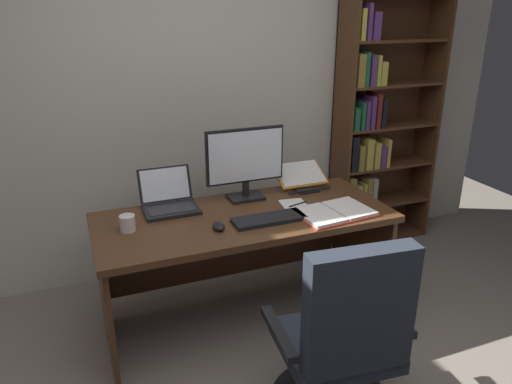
{
  "coord_description": "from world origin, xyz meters",
  "views": [
    {
      "loc": [
        -0.85,
        -1.46,
        1.87
      ],
      "look_at": [
        0.11,
        0.95,
        0.88
      ],
      "focal_mm": 34.21,
      "sensor_mm": 36.0,
      "label": 1
    }
  ],
  "objects_px": {
    "laptop": "(169,201)",
    "computer_mouse": "(219,226)",
    "reading_stand_with_book": "(301,176)",
    "bookshelf": "(376,132)",
    "keyboard": "(269,219)",
    "coffee_mug": "(127,223)",
    "desk": "(240,239)",
    "monitor": "(245,163)",
    "pen": "(298,204)",
    "open_binder": "(334,212)",
    "office_chair": "(343,350)",
    "notepad": "(295,206)"
  },
  "relations": [
    {
      "from": "open_binder",
      "to": "reading_stand_with_book",
      "type": "bearing_deg",
      "value": 81.28
    },
    {
      "from": "computer_mouse",
      "to": "pen",
      "type": "bearing_deg",
      "value": 13.95
    },
    {
      "from": "office_chair",
      "to": "coffee_mug",
      "type": "relative_size",
      "value": 11.01
    },
    {
      "from": "keyboard",
      "to": "coffee_mug",
      "type": "bearing_deg",
      "value": 167.77
    },
    {
      "from": "bookshelf",
      "to": "desk",
      "type": "bearing_deg",
      "value": -155.76
    },
    {
      "from": "reading_stand_with_book",
      "to": "open_binder",
      "type": "height_order",
      "value": "reading_stand_with_book"
    },
    {
      "from": "keyboard",
      "to": "coffee_mug",
      "type": "distance_m",
      "value": 0.78
    },
    {
      "from": "bookshelf",
      "to": "computer_mouse",
      "type": "relative_size",
      "value": 18.91
    },
    {
      "from": "bookshelf",
      "to": "office_chair",
      "type": "relative_size",
      "value": 2.0
    },
    {
      "from": "monitor",
      "to": "notepad",
      "type": "xyz_separation_m",
      "value": [
        0.23,
        -0.24,
        -0.23
      ]
    },
    {
      "from": "notepad",
      "to": "desk",
      "type": "bearing_deg",
      "value": 166.49
    },
    {
      "from": "bookshelf",
      "to": "pen",
      "type": "height_order",
      "value": "bookshelf"
    },
    {
      "from": "bookshelf",
      "to": "laptop",
      "type": "relative_size",
      "value": 6.14
    },
    {
      "from": "pen",
      "to": "keyboard",
      "type": "bearing_deg",
      "value": -151.37
    },
    {
      "from": "laptop",
      "to": "reading_stand_with_book",
      "type": "distance_m",
      "value": 0.91
    },
    {
      "from": "notepad",
      "to": "coffee_mug",
      "type": "relative_size",
      "value": 2.35
    },
    {
      "from": "desk",
      "to": "keyboard",
      "type": "xyz_separation_m",
      "value": [
        0.1,
        -0.22,
        0.21
      ]
    },
    {
      "from": "notepad",
      "to": "coffee_mug",
      "type": "xyz_separation_m",
      "value": [
        -0.99,
        0.03,
        0.04
      ]
    },
    {
      "from": "notepad",
      "to": "pen",
      "type": "distance_m",
      "value": 0.02
    },
    {
      "from": "reading_stand_with_book",
      "to": "pen",
      "type": "xyz_separation_m",
      "value": [
        -0.17,
        -0.31,
        -0.06
      ]
    },
    {
      "from": "reading_stand_with_book",
      "to": "open_binder",
      "type": "xyz_separation_m",
      "value": [
        -0.03,
        -0.49,
        -0.06
      ]
    },
    {
      "from": "office_chair",
      "to": "reading_stand_with_book",
      "type": "bearing_deg",
      "value": 77.6
    },
    {
      "from": "monitor",
      "to": "coffee_mug",
      "type": "xyz_separation_m",
      "value": [
        -0.76,
        -0.21,
        -0.19
      ]
    },
    {
      "from": "laptop",
      "to": "open_binder",
      "type": "bearing_deg",
      "value": -26.24
    },
    {
      "from": "office_chair",
      "to": "monitor",
      "type": "xyz_separation_m",
      "value": [
        -0.03,
        1.18,
        0.54
      ]
    },
    {
      "from": "desk",
      "to": "monitor",
      "type": "bearing_deg",
      "value": 59.22
    },
    {
      "from": "bookshelf",
      "to": "laptop",
      "type": "height_order",
      "value": "bookshelf"
    },
    {
      "from": "desk",
      "to": "notepad",
      "type": "height_order",
      "value": "notepad"
    },
    {
      "from": "computer_mouse",
      "to": "reading_stand_with_book",
      "type": "xyz_separation_m",
      "value": [
        0.72,
        0.44,
        0.05
      ]
    },
    {
      "from": "laptop",
      "to": "desk",
      "type": "bearing_deg",
      "value": -23.53
    },
    {
      "from": "desk",
      "to": "pen",
      "type": "xyz_separation_m",
      "value": [
        0.35,
        -0.08,
        0.21
      ]
    },
    {
      "from": "monitor",
      "to": "open_binder",
      "type": "height_order",
      "value": "monitor"
    },
    {
      "from": "bookshelf",
      "to": "office_chair",
      "type": "xyz_separation_m",
      "value": [
        -1.25,
        -1.63,
        -0.52
      ]
    },
    {
      "from": "monitor",
      "to": "keyboard",
      "type": "height_order",
      "value": "monitor"
    },
    {
      "from": "notepad",
      "to": "laptop",
      "type": "bearing_deg",
      "value": 160.9
    },
    {
      "from": "computer_mouse",
      "to": "laptop",
      "type": "bearing_deg",
      "value": 115.95
    },
    {
      "from": "office_chair",
      "to": "keyboard",
      "type": "bearing_deg",
      "value": 97.21
    },
    {
      "from": "laptop",
      "to": "keyboard",
      "type": "bearing_deg",
      "value": -38.33
    },
    {
      "from": "laptop",
      "to": "pen",
      "type": "relative_size",
      "value": 2.29
    },
    {
      "from": "computer_mouse",
      "to": "pen",
      "type": "height_order",
      "value": "computer_mouse"
    },
    {
      "from": "desk",
      "to": "open_binder",
      "type": "bearing_deg",
      "value": -28.29
    },
    {
      "from": "monitor",
      "to": "pen",
      "type": "distance_m",
      "value": 0.41
    },
    {
      "from": "bookshelf",
      "to": "pen",
      "type": "xyz_separation_m",
      "value": [
        -1.02,
        -0.7,
        -0.2
      ]
    },
    {
      "from": "computer_mouse",
      "to": "pen",
      "type": "xyz_separation_m",
      "value": [
        0.55,
        0.14,
        -0.01
      ]
    },
    {
      "from": "bookshelf",
      "to": "monitor",
      "type": "distance_m",
      "value": 1.35
    },
    {
      "from": "laptop",
      "to": "computer_mouse",
      "type": "bearing_deg",
      "value": -64.05
    },
    {
      "from": "desk",
      "to": "reading_stand_with_book",
      "type": "relative_size",
      "value": 5.15
    },
    {
      "from": "keyboard",
      "to": "notepad",
      "type": "xyz_separation_m",
      "value": [
        0.23,
        0.14,
        -0.01
      ]
    },
    {
      "from": "desk",
      "to": "office_chair",
      "type": "bearing_deg",
      "value": -83.06
    },
    {
      "from": "notepad",
      "to": "computer_mouse",
      "type": "bearing_deg",
      "value": -165.54
    }
  ]
}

